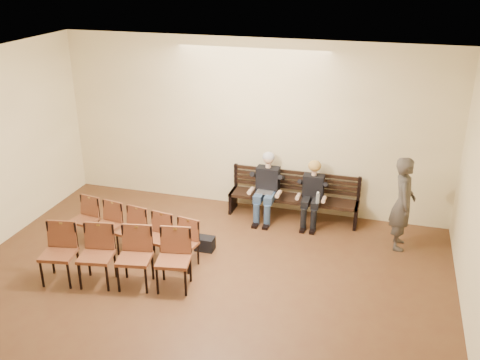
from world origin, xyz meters
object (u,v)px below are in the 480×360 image
object	(u,v)px
seated_woman	(312,196)
bag	(205,244)
chair_row_back	(115,258)
seated_man	(267,186)
passerby	(404,197)
laptop	(264,194)
chair_row_front	(131,232)
bench	(293,207)
water_bottle	(317,203)

from	to	relation	value
seated_woman	bag	distance (m)	2.35
chair_row_back	seated_man	bearing A→B (deg)	49.80
bag	passerby	xyz separation A→B (m)	(3.35, 1.12, 0.87)
seated_man	laptop	bearing A→B (deg)	-96.44
laptop	chair_row_front	world-z (taller)	chair_row_front
seated_woman	passerby	xyz separation A→B (m)	(1.68, -0.48, 0.41)
laptop	chair_row_front	bearing A→B (deg)	-138.30
bench	seated_man	world-z (taller)	seated_man
seated_man	passerby	size ratio (longest dim) A/B	0.68
bench	laptop	bearing A→B (deg)	-155.54
water_bottle	passerby	world-z (taller)	passerby
seated_woman	chair_row_front	xyz separation A→B (m)	(-2.87, -2.05, -0.17)
bag	chair_row_front	world-z (taller)	chair_row_front
bag	passerby	bearing A→B (deg)	18.44
laptop	chair_row_back	size ratio (longest dim) A/B	0.14
water_bottle	bag	size ratio (longest dim) A/B	0.69
passerby	chair_row_front	size ratio (longest dim) A/B	0.78
chair_row_front	chair_row_back	distance (m)	1.00
chair_row_front	seated_man	bearing A→B (deg)	55.76
bench	chair_row_front	xyz separation A→B (m)	(-2.48, -2.17, 0.19)
seated_woman	chair_row_front	world-z (taller)	seated_woman
seated_man	chair_row_back	bearing A→B (deg)	-119.96
water_bottle	passerby	bearing A→B (deg)	-7.65
seated_man	bench	bearing A→B (deg)	12.99
water_bottle	bag	xyz separation A→B (m)	(-1.81, -1.32, -0.44)
bag	chair_row_back	distance (m)	1.77
laptop	seated_woman	bearing A→B (deg)	4.40
bench	bag	xyz separation A→B (m)	(-1.27, -1.72, -0.10)
seated_woman	passerby	world-z (taller)	passerby
bench	laptop	size ratio (longest dim) A/B	8.03
seated_man	water_bottle	size ratio (longest dim) A/B	5.73
seated_man	chair_row_back	size ratio (longest dim) A/B	0.56
seated_man	bag	xyz separation A→B (m)	(-0.75, -1.60, -0.55)
chair_row_back	chair_row_front	bearing A→B (deg)	92.18
seated_man	seated_woman	bearing A→B (deg)	0.00
chair_row_back	seated_woman	bearing A→B (deg)	38.43
bag	chair_row_front	distance (m)	1.32
bag	passerby	world-z (taller)	passerby
laptop	passerby	size ratio (longest dim) A/B	0.16
seated_woman	chair_row_front	bearing A→B (deg)	-144.43
seated_woman	laptop	distance (m)	0.94
bag	passerby	distance (m)	3.64
laptop	bag	size ratio (longest dim) A/B	0.95
seated_woman	laptop	world-z (taller)	seated_woman
seated_woman	water_bottle	size ratio (longest dim) A/B	4.97
laptop	chair_row_back	bearing A→B (deg)	-123.93
bag	bench	bearing A→B (deg)	53.47
water_bottle	seated_man	bearing A→B (deg)	165.55
water_bottle	bench	bearing A→B (deg)	143.99
seated_man	bag	world-z (taller)	seated_man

